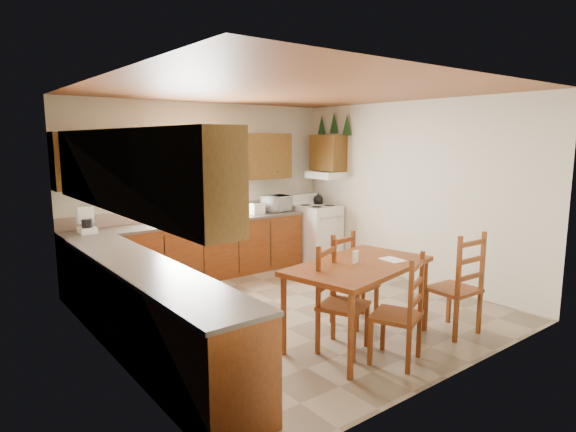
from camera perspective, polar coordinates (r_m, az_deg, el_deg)
floor at (r=6.22m, az=0.61°, el=-11.01°), size 4.50×4.50×0.00m
ceiling at (r=5.87m, az=0.66°, el=14.60°), size 4.50×4.50×0.00m
wall_left at (r=4.84m, az=-20.71°, el=-0.87°), size 4.50×4.50×0.00m
wall_right at (r=7.49m, az=14.26°, el=2.79°), size 4.50×4.50×0.00m
wall_back at (r=7.77m, az=-9.76°, el=3.15°), size 4.50×4.50×0.00m
wall_front at (r=4.38m, az=19.27°, el=-1.79°), size 4.50×4.50×0.00m
lower_cab_back at (r=7.49m, az=-11.02°, el=-4.18°), size 3.75×0.60×0.88m
lower_cab_left at (r=5.03m, az=-16.27°, el=-11.03°), size 0.60×3.60×0.88m
counter_back at (r=7.39m, az=-11.12°, el=-0.71°), size 3.75×0.63×0.04m
counter_left at (r=4.89m, az=-16.51°, el=-5.96°), size 0.63×3.60×0.04m
backsplash at (r=7.63m, az=-12.13°, el=0.40°), size 3.75×0.01×0.18m
upper_cab_back_left at (r=6.98m, az=-20.54°, el=6.21°), size 1.41×0.33×0.75m
upper_cab_back_right at (r=8.04m, az=-3.82°, el=7.07°), size 1.25×0.33×0.75m
upper_cab_left at (r=4.69m, az=-18.58°, el=5.16°), size 0.33×3.60×0.75m
upper_cab_stove at (r=8.45m, az=4.77°, el=7.46°), size 0.33×0.62×0.62m
range_hood at (r=8.44m, az=4.48°, el=4.88°), size 0.44×0.62×0.12m
window_frame at (r=7.59m, az=-11.69°, el=4.47°), size 1.13×0.02×1.18m
window_pane at (r=7.58m, az=-11.67°, el=4.47°), size 1.05×0.01×1.10m
window_valance at (r=7.54m, az=-11.71°, el=8.25°), size 1.19×0.01×0.24m
sink_basin at (r=7.42m, az=-10.62°, el=-0.34°), size 0.75×0.45×0.04m
pine_decal_a at (r=8.31m, az=7.00°, el=10.71°), size 0.22×0.22×0.36m
pine_decal_b at (r=8.54m, az=5.47°, el=10.96°), size 0.22×0.22×0.36m
pine_decal_c at (r=8.77m, az=4.01°, el=10.67°), size 0.22×0.22×0.36m
stove at (r=8.50m, az=3.47°, el=-2.11°), size 0.67×0.69×0.97m
coffeemaker at (r=6.80m, az=-22.76°, el=-0.44°), size 0.25×0.28×0.35m
paper_towel at (r=7.68m, az=-6.87°, el=1.02°), size 0.13×0.13×0.29m
toaster at (r=7.90m, az=-3.66°, el=0.87°), size 0.22×0.14×0.18m
microwave at (r=8.18m, az=-1.36°, el=1.49°), size 0.49×0.39×0.27m
dining_table at (r=5.21m, az=8.30°, el=-10.16°), size 1.75×1.21×0.86m
chair_near_left at (r=4.80m, az=12.70°, el=-10.66°), size 0.58×0.57×1.07m
chair_near_right at (r=5.66m, az=19.05°, el=-7.48°), size 0.50×0.48×1.14m
chair_far_left at (r=4.95m, az=6.58°, el=-9.70°), size 0.60×0.59×1.09m
chair_far_right at (r=5.70m, az=7.92°, el=-7.48°), size 0.49×0.47×1.04m
table_paper at (r=5.30m, az=12.26°, el=-5.07°), size 0.21×0.27×0.00m
table_card at (r=5.08m, az=7.98°, el=-4.84°), size 0.10×0.05×0.13m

